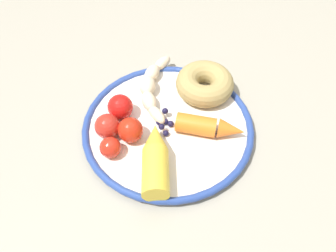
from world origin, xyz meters
name	(u,v)px	position (x,y,z in m)	size (l,w,h in m)	color
ground_plane	(178,251)	(0.00, 0.00, 0.00)	(6.00, 6.00, 0.00)	#524E4C
dining_table	(185,145)	(0.00, 0.00, 0.63)	(0.96, 0.91, 0.72)	#9E9988
plate	(168,127)	(0.02, -0.04, 0.73)	(0.29, 0.29, 0.02)	white
banana	(152,87)	(-0.06, -0.05, 0.74)	(0.17, 0.09, 0.03)	beige
carrot_orange	(212,127)	(0.06, 0.02, 0.75)	(0.08, 0.11, 0.03)	orange
carrot_yellow	(155,158)	(0.09, -0.08, 0.75)	(0.13, 0.07, 0.04)	yellow
donut	(205,84)	(-0.04, 0.04, 0.75)	(0.10, 0.10, 0.04)	tan
blueberry_pile	(164,122)	(0.02, -0.05, 0.74)	(0.05, 0.03, 0.02)	#191638
tomato_near	(120,107)	(-0.02, -0.11, 0.75)	(0.04, 0.04, 0.04)	red
tomato_mid	(110,148)	(0.05, -0.14, 0.75)	(0.03, 0.03, 0.03)	red
tomato_far	(130,130)	(0.03, -0.11, 0.75)	(0.04, 0.04, 0.04)	red
tomato_extra	(107,126)	(0.01, -0.14, 0.75)	(0.04, 0.04, 0.04)	red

